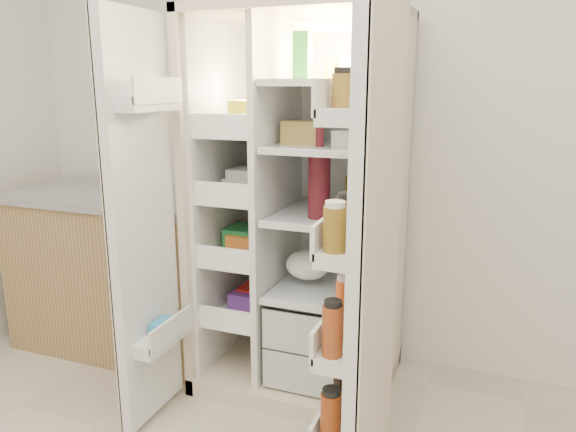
% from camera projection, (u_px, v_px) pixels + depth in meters
% --- Properties ---
extents(wall_back, '(4.00, 0.02, 2.70)m').
position_uv_depth(wall_back, '(361.00, 109.00, 2.79)').
color(wall_back, silver).
rests_on(wall_back, floor).
extents(refrigerator, '(0.92, 0.70, 1.80)m').
position_uv_depth(refrigerator, '(307.00, 236.00, 2.68)').
color(refrigerator, beige).
rests_on(refrigerator, floor).
extents(freezer_door, '(0.15, 0.40, 1.72)m').
position_uv_depth(freezer_door, '(143.00, 227.00, 2.27)').
color(freezer_door, silver).
rests_on(freezer_door, floor).
extents(fridge_door, '(0.17, 0.58, 1.72)m').
position_uv_depth(fridge_door, '(369.00, 267.00, 1.85)').
color(fridge_door, silver).
rests_on(fridge_door, floor).
extents(kitchen_counter, '(1.23, 0.65, 0.89)m').
position_uv_depth(kitchen_counter, '(125.00, 270.00, 3.09)').
color(kitchen_counter, '#A48052').
rests_on(kitchen_counter, floor).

